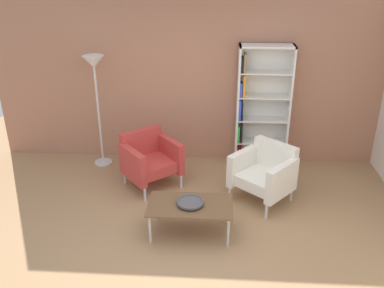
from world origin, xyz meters
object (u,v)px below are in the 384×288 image
object	(u,v)px
bookshelf_tall	(259,108)
floor_lamp_torchiere	(95,75)
armchair_by_bookshelf	(265,172)
decorative_bowl	(190,202)
armchair_spare_guest	(150,158)
coffee_table_low	(190,207)

from	to	relation	value
bookshelf_tall	floor_lamp_torchiere	size ratio (longest dim) A/B	1.09
armchair_by_bookshelf	decorative_bowl	bearing A→B (deg)	-98.20
bookshelf_tall	armchair_by_bookshelf	distance (m)	1.21
bookshelf_tall	armchair_spare_guest	xyz separation A→B (m)	(-1.59, -0.78, -0.52)
decorative_bowl	floor_lamp_torchiere	distance (m)	2.54
bookshelf_tall	armchair_spare_guest	size ratio (longest dim) A/B	2.00
decorative_bowl	armchair_by_bookshelf	size ratio (longest dim) A/B	0.34
coffee_table_low	armchair_spare_guest	xyz separation A→B (m)	(-0.66, 1.15, 0.05)
decorative_bowl	coffee_table_low	bearing A→B (deg)	180.00
floor_lamp_torchiere	armchair_by_bookshelf	bearing A→B (deg)	-20.46
armchair_by_bookshelf	armchair_spare_guest	size ratio (longest dim) A/B	1.00
bookshelf_tall	decorative_bowl	bearing A→B (deg)	-115.62
decorative_bowl	bookshelf_tall	bearing A→B (deg)	64.38
armchair_spare_guest	decorative_bowl	bearing A→B (deg)	-99.76
bookshelf_tall	armchair_by_bookshelf	size ratio (longest dim) A/B	2.00
armchair_by_bookshelf	floor_lamp_torchiere	distance (m)	2.84
decorative_bowl	armchair_by_bookshelf	distance (m)	1.26
bookshelf_tall	floor_lamp_torchiere	bearing A→B (deg)	-176.16
coffee_table_low	floor_lamp_torchiere	distance (m)	2.57
floor_lamp_torchiere	armchair_spare_guest	bearing A→B (deg)	-35.22
armchair_by_bookshelf	armchair_spare_guest	xyz separation A→B (m)	(-1.61, 0.31, 0.00)
bookshelf_tall	coffee_table_low	size ratio (longest dim) A/B	1.90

